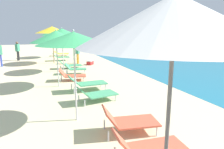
% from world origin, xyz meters
% --- Properties ---
extents(umbrella_second, '(2.17, 2.17, 2.94)m').
position_xyz_m(umbrella_second, '(0.13, 3.25, 2.59)').
color(umbrella_second, '#4C4C51').
rests_on(umbrella_second, ground).
extents(lounger_second_shoreside, '(1.49, 0.68, 0.62)m').
position_xyz_m(lounger_second_shoreside, '(0.58, 4.45, 0.27)').
color(lounger_second_shoreside, '#D8593F').
rests_on(lounger_second_shoreside, ground).
extents(umbrella_third, '(1.94, 1.94, 2.51)m').
position_xyz_m(umbrella_third, '(-0.40, 6.67, 2.27)').
color(umbrella_third, silver).
rests_on(umbrella_third, ground).
extents(lounger_third_shoreside, '(1.49, 0.88, 0.59)m').
position_xyz_m(lounger_third_shoreside, '(0.54, 7.97, 0.28)').
color(lounger_third_shoreside, '#4CA572').
rests_on(lounger_third_shoreside, ground).
extents(lounger_third_inland, '(1.43, 0.90, 0.67)m').
position_xyz_m(lounger_third_inland, '(0.66, 5.51, 0.32)').
color(lounger_third_inland, '#D8593F').
rests_on(lounger_third_inland, ground).
extents(umbrella_fourth, '(2.17, 2.17, 2.53)m').
position_xyz_m(umbrella_fourth, '(-0.52, 10.42, 2.21)').
color(umbrella_fourth, silver).
rests_on(umbrella_fourth, ground).
extents(lounger_fourth_shoreside, '(1.43, 0.91, 0.61)m').
position_xyz_m(lounger_fourth_shoreside, '(0.21, 11.32, 0.29)').
color(lounger_fourth_shoreside, '#D8593F').
rests_on(lounger_fourth_shoreside, ground).
extents(lounger_fourth_inland, '(1.57, 0.71, 0.66)m').
position_xyz_m(lounger_fourth_inland, '(0.54, 9.35, 0.34)').
color(lounger_fourth_inland, '#4CA572').
rests_on(lounger_fourth_inland, ground).
extents(umbrella_fifth, '(2.14, 2.14, 2.65)m').
position_xyz_m(umbrella_fifth, '(0.12, 13.76, 2.36)').
color(umbrella_fifth, silver).
rests_on(umbrella_fifth, ground).
extents(lounger_fifth_shoreside, '(1.48, 0.70, 0.58)m').
position_xyz_m(lounger_fifth_shoreside, '(0.63, 14.66, 0.25)').
color(lounger_fifth_shoreside, '#4CA572').
rests_on(lounger_fifth_shoreside, ground).
extents(lounger_fifth_inland, '(1.31, 0.83, 0.64)m').
position_xyz_m(lounger_fifth_inland, '(0.65, 12.80, 0.33)').
color(lounger_fifth_inland, '#4CA572').
rests_on(lounger_fifth_inland, ground).
extents(umbrella_sixth, '(2.46, 2.46, 2.81)m').
position_xyz_m(umbrella_sixth, '(-0.19, 17.24, 2.50)').
color(umbrella_sixth, olive).
rests_on(umbrella_sixth, ground).
extents(lounger_sixth_shoreside, '(1.34, 0.67, 0.62)m').
position_xyz_m(lounger_sixth_shoreside, '(0.45, 18.44, 0.33)').
color(lounger_sixth_shoreside, '#4CA572').
rests_on(lounger_sixth_shoreside, ground).
extents(umbrella_farthest, '(2.15, 2.15, 2.51)m').
position_xyz_m(umbrella_farthest, '(0.07, 20.71, 2.23)').
color(umbrella_farthest, '#4C4C51').
rests_on(umbrella_farthest, ground).
extents(lounger_farthest_shoreside, '(1.50, 0.95, 0.47)m').
position_xyz_m(lounger_farthest_shoreside, '(0.86, 21.63, 0.25)').
color(lounger_farthest_shoreside, yellow).
rests_on(lounger_farthest_shoreside, ground).
extents(person_walking_near, '(0.37, 0.42, 1.53)m').
position_xyz_m(person_walking_near, '(1.50, 16.40, 0.92)').
color(person_walking_near, orange).
rests_on(person_walking_near, ground).
extents(person_walking_mid, '(0.35, 0.42, 1.56)m').
position_xyz_m(person_walking_mid, '(-2.86, 19.75, 0.94)').
color(person_walking_mid, '#262628').
rests_on(person_walking_mid, ground).
extents(cooler_box, '(0.61, 0.64, 0.31)m').
position_xyz_m(cooler_box, '(2.24, 15.62, 0.16)').
color(cooler_box, red).
rests_on(cooler_box, ground).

